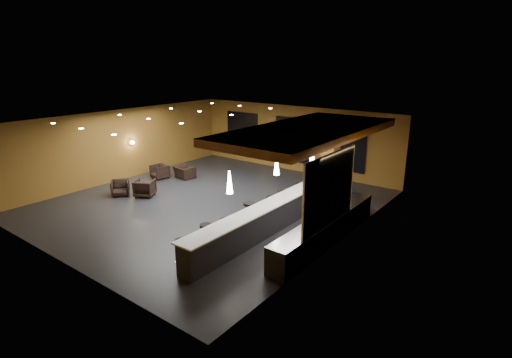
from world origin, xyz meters
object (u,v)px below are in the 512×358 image
Objects in this scene: armchair_d at (185,172)px; bar_stool_0 at (181,248)px; staff_b at (340,193)px; armchair_a at (120,188)px; bar_counter at (268,219)px; pendant_2 at (312,152)px; armchair_c at (160,172)px; column at (330,159)px; bar_stool_6 at (299,190)px; bar_stool_2 at (225,226)px; pendant_1 at (277,165)px; pendant_0 at (229,182)px; staff_a at (330,194)px; bar_stool_1 at (206,233)px; bar_stool_4 at (271,204)px; staff_c at (341,196)px; prep_counter at (326,230)px; bar_stool_3 at (249,211)px; bar_stool_5 at (282,197)px; armchair_b at (145,188)px.

bar_stool_0 reaches higher than armchair_d.
staff_b is 9.60m from armchair_a.
bar_counter is 11.43× the size of pendant_2.
bar_counter is 10.26× the size of armchair_c.
column is 1.87m from bar_stool_6.
armchair_c is 1.09× the size of bar_stool_2.
bar_counter is at bearing 55.65° from bar_stool_2.
pendant_1 reaches higher than bar_stool_2.
pendant_0 is 0.41× the size of staff_a.
column is 4.24× the size of bar_stool_1.
bar_stool_6 is at bearing 93.50° from bar_stool_4.
staff_c is 1.85× the size of bar_stool_1.
pendant_2 is at bearing -31.03° from bar_stool_6.
bar_stool_4 is (-0.68, 3.20, -1.81)m from pendant_0.
bar_stool_1 reaches higher than bar_stool_6.
armchair_a is at bearing -66.99° from armchair_c.
staff_b reaches higher than armchair_d.
staff_c reaches higher than armchair_c.
staff_c is (-0.73, 2.60, 0.34)m from prep_counter.
pendant_2 reaches higher than bar_counter.
staff_b is at bearing 72.53° from bar_counter.
staff_a reaches higher than bar_stool_3.
armchair_d is (-8.34, -0.57, -0.45)m from staff_b.
bar_stool_2 is 0.84× the size of bar_stool_4.
armchair_c is 0.91× the size of bar_stool_3.
armchair_d is at bearing 156.67° from bar_stool_3.
staff_b reaches higher than armchair_c.
pendant_2 reaches higher than staff_a.
bar_stool_6 is (7.41, 1.44, 0.12)m from armchair_c.
staff_a is 1.79× the size of armchair_d.
armchair_c is (-8.23, 2.05, -0.15)m from bar_counter.
armchair_d is 6.89m from bar_stool_3.
bar_stool_2 is 3.57m from bar_stool_5.
bar_stool_3 is (-0.94, -4.47, -1.20)m from column.
staff_b is at bearing 70.89° from bar_stool_1.
bar_stool_6 is (-0.82, 3.49, -0.02)m from bar_counter.
column is 5.00× the size of pendant_2.
bar_stool_4 is (5.92, 1.34, 0.17)m from armchair_b.
staff_a is 1.98m from bar_stool_6.
bar_counter is at bearing -100.30° from staff_c.
bar_stool_3 reaches higher than armchair_c.
prep_counter is 10.34m from armchair_c.
bar_stool_0 is at bearing -82.24° from staff_a.
bar_stool_4 is (0.14, 4.53, 0.07)m from bar_stool_0.
bar_stool_5 is (-0.26, 1.11, -0.07)m from bar_stool_4.
armchair_b is 0.87× the size of armchair_d.
bar_stool_0 is (5.78, -3.18, 0.10)m from armchair_b.
pendant_2 is 7.54m from armchair_d.
staff_c is at bearing -10.51° from bar_stool_6.
pendant_1 is at bearing 21.54° from bar_stool_3.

